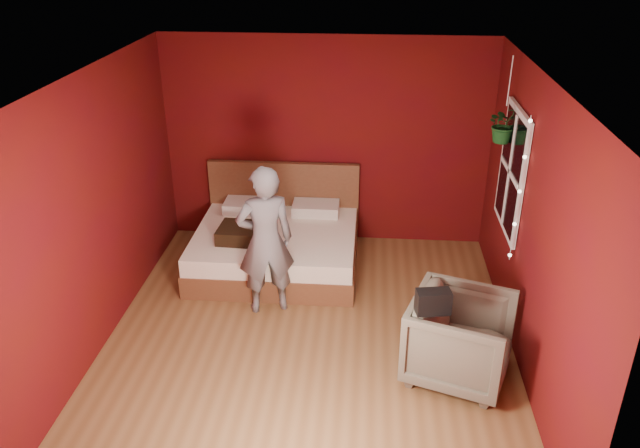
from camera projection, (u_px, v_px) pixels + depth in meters
The scene contains 10 objects.
floor at pixel (309, 338), 6.24m from camera, with size 4.50×4.50×0.00m, color brown.
room_walls at pixel (308, 182), 5.51m from camera, with size 4.04×4.54×2.62m.
window at pixel (511, 171), 6.25m from camera, with size 0.05×0.97×1.27m.
fairy_lights at pixel (520, 191), 5.78m from camera, with size 0.04×0.04×1.45m.
bed at pixel (277, 243), 7.49m from camera, with size 1.91×1.62×1.05m.
person at pixel (265, 241), 6.37m from camera, with size 0.59×0.39×1.63m, color slate.
armchair at pixel (460, 339), 5.56m from camera, with size 0.85×0.88×0.80m, color #6C6655.
handbag at pixel (433, 302), 5.19m from camera, with size 0.29×0.14×0.21m, color black.
throw_pillow at pixel (239, 233), 7.11m from camera, with size 0.44×0.44×0.16m, color black.
hanging_plant at pixel (504, 124), 6.27m from camera, with size 0.40×0.36×0.87m.
Camera 1 is at (0.53, -5.09, 3.76)m, focal length 35.00 mm.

